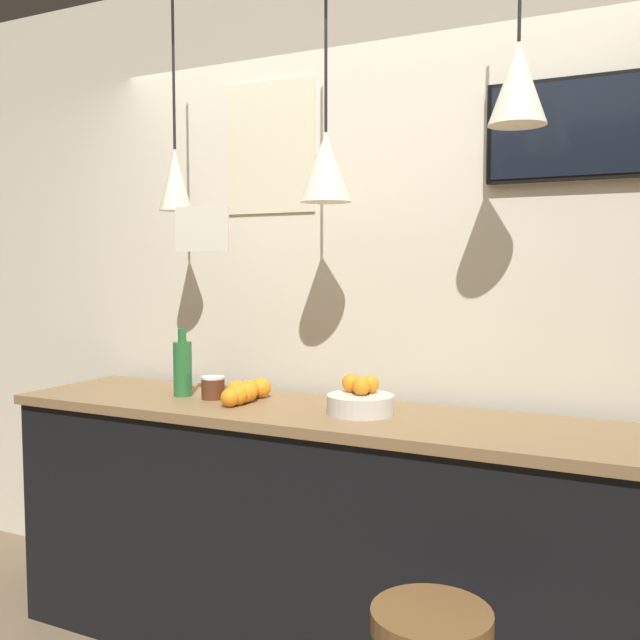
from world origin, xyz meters
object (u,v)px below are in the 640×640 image
Objects in this scene: juice_bottle at (183,367)px; spread_jar at (213,388)px; fruit_bowl at (360,401)px; mounted_tv at (592,127)px.

spread_jar is at bearing 0.00° from juice_bottle.
fruit_bowl is at bearing 0.43° from spread_jar.
spread_jar is at bearing -179.57° from fruit_bowl.
fruit_bowl reaches higher than spread_jar.
juice_bottle reaches higher than spread_jar.
mounted_tv is at bearing 12.79° from juice_bottle.
spread_jar is 1.79m from mounted_tv.
juice_bottle is at bearing -180.00° from spread_jar.
fruit_bowl is 1.31m from mounted_tv.
mounted_tv is at bearing 14.14° from spread_jar.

